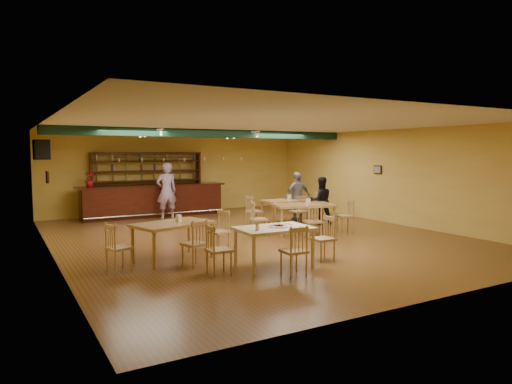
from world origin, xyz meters
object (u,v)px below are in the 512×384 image
near_table (274,247)px  patron_bar (167,191)px  dining_table_c (173,241)px  patron_right_a (321,201)px  bar_counter (153,201)px  dining_table_b (286,211)px  dining_table_d (303,219)px

near_table → patron_bar: (0.25, 7.34, 0.57)m
dining_table_c → patron_right_a: size_ratio=1.07×
near_table → patron_bar: bearing=89.8°
bar_counter → near_table: bearing=-90.3°
dining_table_c → near_table: 2.18m
dining_table_b → patron_bar: patron_bar is taller
dining_table_d → near_table: 3.84m
dining_table_c → patron_right_a: patron_right_a is taller
bar_counter → near_table: 8.17m
dining_table_d → near_table: bearing=-118.6°
dining_table_b → patron_right_a: 1.19m
dining_table_b → patron_right_a: size_ratio=0.99×
dining_table_c → patron_bar: 6.14m
dining_table_c → patron_bar: size_ratio=0.83×
bar_counter → dining_table_c: bearing=-103.6°
dining_table_b → patron_right_a: patron_right_a is taller
bar_counter → dining_table_d: bearing=-64.1°
dining_table_b → dining_table_c: size_ratio=0.93×
near_table → dining_table_b: bearing=56.2°
dining_table_c → near_table: size_ratio=1.08×
bar_counter → patron_bar: 0.94m
dining_table_b → dining_table_d: (-0.65, -1.88, 0.04)m
patron_right_a → bar_counter: bearing=-25.8°
dining_table_b → dining_table_c: bearing=-149.8°
dining_table_b → patron_bar: 4.13m
patron_bar → patron_right_a: size_ratio=1.28×
bar_counter → dining_table_c: (-1.61, -6.66, -0.16)m
bar_counter → dining_table_b: 4.82m
dining_table_d → near_table: dining_table_d is taller
near_table → bar_counter: bearing=91.5°
dining_table_c → patron_bar: bearing=56.7°
dining_table_b → dining_table_d: size_ratio=0.90×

